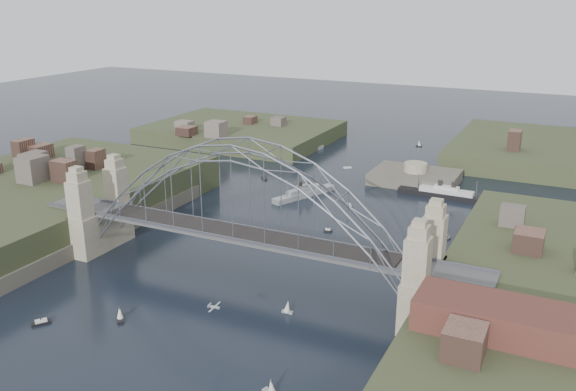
# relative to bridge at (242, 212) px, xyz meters

# --- Properties ---
(ground) EXTENTS (500.00, 500.00, 0.00)m
(ground) POSITION_rel_bridge_xyz_m (0.00, 0.00, -12.32)
(ground) COLOR black
(ground) RESTS_ON ground
(bridge) EXTENTS (84.00, 13.80, 24.60)m
(bridge) POSITION_rel_bridge_xyz_m (0.00, 0.00, 0.00)
(bridge) COLOR #505053
(bridge) RESTS_ON ground
(shore_west) EXTENTS (50.50, 90.00, 12.00)m
(shore_west) POSITION_rel_bridge_xyz_m (-57.32, 0.00, -10.35)
(shore_west) COLOR #353E22
(shore_west) RESTS_ON ground
(headland_nw) EXTENTS (60.00, 45.00, 9.00)m
(headland_nw) POSITION_rel_bridge_xyz_m (-55.00, 95.00, -11.82)
(headland_nw) COLOR #353E22
(headland_nw) RESTS_ON ground
(fort_island) EXTENTS (22.00, 16.00, 9.40)m
(fort_island) POSITION_rel_bridge_xyz_m (12.00, 70.00, -12.66)
(fort_island) COLOR #524D41
(fort_island) RESTS_ON ground
(wharf_shed) EXTENTS (20.00, 8.00, 4.00)m
(wharf_shed) POSITION_rel_bridge_xyz_m (44.00, -14.00, -2.32)
(wharf_shed) COLOR #592D26
(wharf_shed) RESTS_ON shore_east
(naval_cruiser_near) EXTENTS (9.66, 18.32, 5.65)m
(naval_cruiser_near) POSITION_rel_bridge_xyz_m (-9.40, 46.51, -11.45)
(naval_cruiser_near) COLOR #919598
(naval_cruiser_near) RESTS_ON ground
(naval_cruiser_far) EXTENTS (3.99, 13.97, 4.67)m
(naval_cruiser_far) POSITION_rel_bridge_xyz_m (-26.48, 88.07, -11.60)
(naval_cruiser_far) COLOR #919598
(naval_cruiser_far) RESTS_ON ground
(ocean_liner) EXTENTS (23.72, 4.05, 5.80)m
(ocean_liner) POSITION_rel_bridge_xyz_m (22.29, 60.47, -11.42)
(ocean_liner) COLOR black
(ocean_liner) RESTS_ON ground
(aeroplane) EXTENTS (1.68, 3.16, 0.46)m
(aeroplane) POSITION_rel_bridge_xyz_m (7.33, -20.71, -6.09)
(aeroplane) COLOR #B9BCC2
(small_boat_a) EXTENTS (2.44, 1.35, 2.38)m
(small_boat_a) POSITION_rel_bridge_xyz_m (-15.08, 16.22, -11.44)
(small_boat_a) COLOR silver
(small_boat_a) RESTS_ON ground
(small_boat_b) EXTENTS (1.82, 0.80, 1.43)m
(small_boat_b) POSITION_rel_bridge_xyz_m (4.89, 27.10, -12.03)
(small_boat_b) COLOR silver
(small_boat_b) RESTS_ON ground
(small_boat_c) EXTENTS (2.72, 2.82, 2.38)m
(small_boat_c) POSITION_rel_bridge_xyz_m (-9.72, -20.74, -11.56)
(small_boat_c) COLOR silver
(small_boat_c) RESTS_ON ground
(small_boat_d) EXTENTS (2.53, 1.48, 1.43)m
(small_boat_d) POSITION_rel_bridge_xyz_m (27.63, 34.52, -12.04)
(small_boat_d) COLOR silver
(small_boat_d) RESTS_ON ground
(small_boat_e) EXTENTS (2.95, 3.34, 0.45)m
(small_boat_e) POSITION_rel_bridge_xyz_m (-25.41, 55.58, -12.17)
(small_boat_e) COLOR silver
(small_boat_e) RESTS_ON ground
(small_boat_f) EXTENTS (1.69, 0.72, 1.43)m
(small_boat_f) POSITION_rel_bridge_xyz_m (3.00, 44.40, -12.03)
(small_boat_f) COLOR silver
(small_boat_f) RESTS_ON ground
(small_boat_g) EXTENTS (2.71, 1.58, 2.38)m
(small_boat_g) POSITION_rel_bridge_xyz_m (19.62, -27.09, -11.49)
(small_boat_g) COLOR silver
(small_boat_g) RESTS_ON ground
(small_boat_h) EXTENTS (2.35, 1.87, 0.45)m
(small_boat_h) POSITION_rel_bridge_xyz_m (-9.09, 75.52, -12.17)
(small_boat_h) COLOR silver
(small_boat_h) RESTS_ON ground
(small_boat_i) EXTENTS (2.23, 1.57, 0.45)m
(small_boat_i) POSITION_rel_bridge_xyz_m (25.19, 20.21, -12.17)
(small_boat_i) COLOR silver
(small_boat_i) RESTS_ON ground
(small_boat_j) EXTENTS (2.40, 2.85, 1.43)m
(small_boat_j) POSITION_rel_bridge_xyz_m (-19.55, -27.02, -12.04)
(small_boat_j) COLOR silver
(small_boat_j) RESTS_ON ground
(small_boat_k) EXTENTS (2.10, 1.21, 2.38)m
(small_boat_k) POSITION_rel_bridge_xyz_m (2.65, 110.85, -11.38)
(small_boat_k) COLOR silver
(small_boat_k) RESTS_ON ground
(small_boat_l) EXTENTS (2.76, 1.09, 0.45)m
(small_boat_l) POSITION_rel_bridge_xyz_m (-42.00, 29.14, -12.17)
(small_boat_l) COLOR silver
(small_boat_l) RESTS_ON ground
(small_boat_m) EXTENTS (1.86, 1.07, 2.38)m
(small_boat_m) POSITION_rel_bridge_xyz_m (12.41, -7.67, -11.35)
(small_boat_m) COLOR silver
(small_boat_m) RESTS_ON ground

